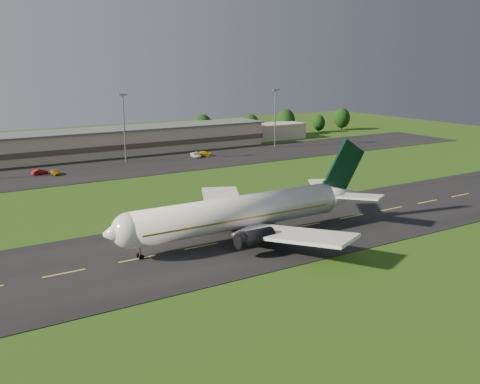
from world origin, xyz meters
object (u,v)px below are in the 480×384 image
service_vehicle_c (196,155)px  service_vehicle_a (55,172)px  airliner (242,213)px  service_vehicle_b (40,172)px  light_mast_centre (124,120)px  light_mast_east (275,111)px  service_vehicle_d (205,154)px  terminal (112,142)px

service_vehicle_c → service_vehicle_a: bearing=-161.0°
airliner → service_vehicle_b: size_ratio=12.23×
service_vehicle_b → service_vehicle_c: (47.91, 2.05, 0.07)m
light_mast_centre → service_vehicle_a: size_ratio=4.80×
light_mast_east → service_vehicle_b: 82.40m
service_vehicle_d → service_vehicle_c: bearing=116.2°
service_vehicle_b → service_vehicle_c: 47.96m
terminal → airliner: bearing=-95.7°
airliner → light_mast_centre: (8.16, 80.00, 8.08)m
airliner → service_vehicle_b: (-18.14, 73.84, -3.87)m
service_vehicle_b → terminal: bearing=-67.0°
terminal → service_vehicle_d: size_ratio=27.83×
airliner → service_vehicle_c: airliner is taller
airliner → service_vehicle_d: size_ratio=9.83×
airliner → service_vehicle_b: 76.14m
airliner → service_vehicle_b: bearing=103.9°
service_vehicle_a → service_vehicle_b: (-3.56, 2.62, -0.03)m
service_vehicle_a → service_vehicle_d: (47.81, 5.25, 0.03)m
airliner → terminal: 96.66m
light_mast_centre → service_vehicle_a: bearing=-158.9°
airliner → service_vehicle_a: bearing=101.7°
terminal → service_vehicle_b: terminal is taller
terminal → service_vehicle_d: 30.96m
light_mast_centre → light_mast_east: same height
service_vehicle_b → service_vehicle_d: (51.36, 2.63, 0.07)m
service_vehicle_b → light_mast_centre: bearing=-92.7°
service_vehicle_b → service_vehicle_d: service_vehicle_d is taller
light_mast_east → service_vehicle_d: 32.40m
terminal → service_vehicle_a: 34.87m
terminal → service_vehicle_c: 28.81m
service_vehicle_a → airliner: bearing=-80.7°
light_mast_centre → terminal: bearing=85.0°
light_mast_centre → service_vehicle_b: size_ratio=4.86×
airliner → light_mast_centre: bearing=84.3°
airliner → light_mast_centre: 80.82m
service_vehicle_b → service_vehicle_d: 51.43m
airliner → terminal: (9.56, 96.18, -0.67)m
airliner → service_vehicle_d: 83.46m
airliner → service_vehicle_a: size_ratio=12.07×
airliner → service_vehicle_d: airliner is taller
airliner → service_vehicle_c: 81.61m
service_vehicle_c → service_vehicle_d: 3.50m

